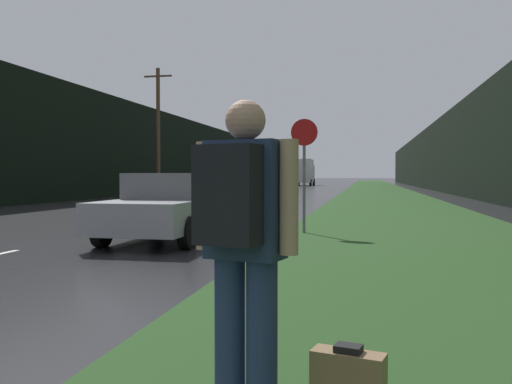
{
  "coord_description": "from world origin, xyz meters",
  "views": [
    {
      "loc": [
        6.33,
        1.1,
        1.38
      ],
      "look_at": [
        3.28,
        16.06,
        0.92
      ],
      "focal_mm": 38.0,
      "sensor_mm": 36.0,
      "label": 1
    }
  ],
  "objects_px": {
    "stop_sign": "(304,164)",
    "suitcase": "(348,383)",
    "hitchhiker_with_backpack": "(243,238)",
    "delivery_truck": "(304,172)",
    "car_passing_near": "(170,207)"
  },
  "relations": [
    {
      "from": "stop_sign",
      "to": "car_passing_near",
      "type": "bearing_deg",
      "value": -146.32
    },
    {
      "from": "suitcase",
      "to": "delivery_truck",
      "type": "relative_size",
      "value": 0.06
    },
    {
      "from": "hitchhiker_with_backpack",
      "to": "delivery_truck",
      "type": "relative_size",
      "value": 0.25
    },
    {
      "from": "stop_sign",
      "to": "suitcase",
      "type": "height_order",
      "value": "stop_sign"
    },
    {
      "from": "stop_sign",
      "to": "hitchhiker_with_backpack",
      "type": "xyz_separation_m",
      "value": [
        0.78,
        -9.91,
        -0.61
      ]
    },
    {
      "from": "hitchhiker_with_backpack",
      "to": "suitcase",
      "type": "relative_size",
      "value": 4.08
    },
    {
      "from": "hitchhiker_with_backpack",
      "to": "car_passing_near",
      "type": "bearing_deg",
      "value": 126.9
    },
    {
      "from": "hitchhiker_with_backpack",
      "to": "suitcase",
      "type": "height_order",
      "value": "hitchhiker_with_backpack"
    },
    {
      "from": "stop_sign",
      "to": "hitchhiker_with_backpack",
      "type": "distance_m",
      "value": 9.96
    },
    {
      "from": "delivery_truck",
      "to": "car_passing_near",
      "type": "bearing_deg",
      "value": -86.11
    },
    {
      "from": "stop_sign",
      "to": "delivery_truck",
      "type": "relative_size",
      "value": 0.38
    },
    {
      "from": "delivery_truck",
      "to": "stop_sign",
      "type": "bearing_deg",
      "value": -83.57
    },
    {
      "from": "car_passing_near",
      "to": "suitcase",
      "type": "bearing_deg",
      "value": 116.99
    },
    {
      "from": "hitchhiker_with_backpack",
      "to": "car_passing_near",
      "type": "height_order",
      "value": "hitchhiker_with_backpack"
    },
    {
      "from": "car_passing_near",
      "to": "delivery_truck",
      "type": "bearing_deg",
      "value": -86.11
    }
  ]
}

